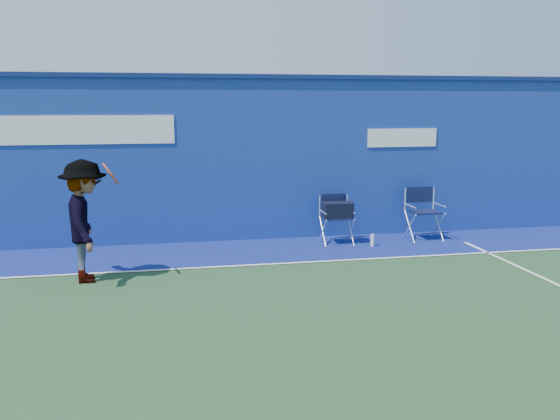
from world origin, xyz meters
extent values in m
plane|color=#244525|center=(0.00, 0.00, 0.00)|extent=(80.00, 80.00, 0.00)
cube|color=navy|center=(0.00, 5.20, 1.50)|extent=(24.00, 0.40, 3.00)
cube|color=navy|center=(0.00, 5.20, 3.04)|extent=(24.00, 0.50, 0.08)
cube|color=white|center=(-3.00, 4.99, 2.10)|extent=(4.50, 0.02, 0.50)
cube|color=white|center=(3.60, 4.99, 1.90)|extent=(1.40, 0.02, 0.35)
cube|color=navy|center=(0.00, 4.10, 0.00)|extent=(24.00, 1.80, 0.01)
cube|color=white|center=(0.00, 3.20, 0.01)|extent=(24.00, 0.06, 0.01)
cube|color=#0F1437|center=(2.14, 4.41, 0.48)|extent=(0.47, 0.40, 0.03)
cube|color=silver|center=(2.14, 4.65, 0.68)|extent=(0.53, 0.02, 0.39)
cube|color=#0F1437|center=(2.14, 4.65, 0.76)|extent=(0.47, 0.03, 0.27)
cube|color=black|center=(2.14, 4.38, 0.63)|extent=(0.53, 0.31, 0.29)
cube|color=#0F1437|center=(2.14, 4.65, 0.80)|extent=(0.39, 0.06, 0.21)
cube|color=#0F1437|center=(3.86, 4.41, 0.53)|extent=(0.52, 0.43, 0.03)
cube|color=silver|center=(3.86, 4.67, 0.75)|extent=(0.59, 0.03, 0.43)
cube|color=#0F1437|center=(3.86, 4.67, 0.83)|extent=(0.52, 0.03, 0.30)
cylinder|color=white|center=(2.71, 4.05, 0.11)|extent=(0.07, 0.07, 0.23)
imported|color=#EA4738|center=(-2.09, 2.87, 0.89)|extent=(0.81, 1.22, 1.77)
torus|color=#B93D18|center=(-1.69, 2.75, 1.58)|extent=(0.28, 0.40, 0.33)
cylinder|color=gray|center=(-1.69, 2.75, 1.58)|extent=(0.22, 0.34, 0.27)
cylinder|color=black|center=(-1.98, 2.80, 1.39)|extent=(0.31, 0.09, 0.21)
camera|label=1|loc=(-0.94, -5.86, 2.55)|focal=38.00mm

